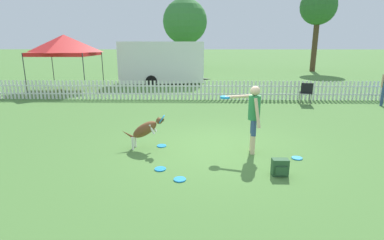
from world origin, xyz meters
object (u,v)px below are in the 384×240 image
at_px(handler_person, 253,112).
at_px(backpack_on_grass, 280,167).
at_px(leaping_dog, 146,129).
at_px(canopy_tent_main, 64,45).
at_px(frisbee_midfield, 180,179).
at_px(equipment_trailer, 161,62).
at_px(frisbee_near_handler, 160,169).
at_px(tree_right_grove, 185,22).
at_px(folding_chair_center, 306,91).
at_px(frisbee_near_dog, 297,158).
at_px(frisbee_far_scatter, 162,146).
at_px(tree_left_grove, 318,8).

distance_m(handler_person, backpack_on_grass, 1.60).
relative_size(leaping_dog, canopy_tent_main, 0.37).
xyz_separation_m(frisbee_midfield, equipment_trailer, (-2.08, 14.13, 1.40)).
bearing_deg(handler_person, frisbee_near_handler, 122.03).
bearing_deg(tree_right_grove, folding_chair_center, -72.03).
height_order(handler_person, frisbee_near_handler, handler_person).
distance_m(frisbee_near_dog, frisbee_far_scatter, 3.33).
bearing_deg(frisbee_far_scatter, leaping_dog, -153.67).
xyz_separation_m(folding_chair_center, canopy_tent_main, (-12.11, 3.87, 1.91)).
bearing_deg(tree_right_grove, equipment_trailer, -94.91).
distance_m(equipment_trailer, tree_right_grove, 12.71).
xyz_separation_m(frisbee_near_handler, frisbee_far_scatter, (-0.15, 1.47, 0.00)).
distance_m(handler_person, frisbee_near_handler, 2.55).
distance_m(leaping_dog, frisbee_midfield, 2.08).
bearing_deg(canopy_tent_main, frisbee_near_dog, -46.81).
relative_size(leaping_dog, frisbee_near_handler, 4.73).
distance_m(folding_chair_center, equipment_trailer, 9.68).
relative_size(folding_chair_center, equipment_trailer, 0.15).
xyz_separation_m(canopy_tent_main, tree_left_grove, (18.11, 11.73, 3.18)).
bearing_deg(folding_chair_center, tree_right_grove, -61.70).
bearing_deg(frisbee_midfield, handler_person, 43.64).
xyz_separation_m(handler_person, frisbee_near_handler, (-2.08, -1.08, -1.01)).
height_order(backpack_on_grass, folding_chair_center, folding_chair_center).
distance_m(canopy_tent_main, tree_right_grove, 16.19).
distance_m(backpack_on_grass, equipment_trailer, 14.51).
distance_m(frisbee_near_handler, frisbee_near_dog, 3.16).
bearing_deg(frisbee_near_dog, equipment_trailer, 110.04).
relative_size(backpack_on_grass, tree_left_grove, 0.05).
distance_m(frisbee_far_scatter, tree_left_grove, 24.91).
bearing_deg(tree_right_grove, frisbee_far_scatter, -88.97).
bearing_deg(frisbee_midfield, leaping_dog, 118.38).
relative_size(leaping_dog, tree_left_grove, 0.16).
distance_m(leaping_dog, frisbee_near_dog, 3.69).
xyz_separation_m(leaping_dog, frisbee_near_handler, (0.51, -1.28, -0.50)).
relative_size(backpack_on_grass, equipment_trailer, 0.06).
relative_size(frisbee_near_dog, frisbee_far_scatter, 1.00).
height_order(frisbee_midfield, canopy_tent_main, canopy_tent_main).
relative_size(canopy_tent_main, tree_right_grove, 0.45).
relative_size(canopy_tent_main, equipment_trailer, 0.51).
xyz_separation_m(backpack_on_grass, folding_chair_center, (3.04, 7.38, 0.39)).
bearing_deg(frisbee_near_dog, canopy_tent_main, 133.19).
height_order(equipment_trailer, tree_left_grove, tree_left_grove).
bearing_deg(folding_chair_center, tree_left_grove, -100.73).
distance_m(equipment_trailer, tree_left_grove, 16.54).
bearing_deg(handler_person, folding_chair_center, -24.53).
bearing_deg(frisbee_far_scatter, frisbee_near_handler, -84.31).
bearing_deg(tree_left_grove, equipment_trailer, -145.26).
xyz_separation_m(handler_person, tree_left_grove, (9.41, 21.68, 4.63)).
bearing_deg(handler_person, canopy_tent_main, 45.92).
bearing_deg(tree_right_grove, backpack_on_grass, -83.37).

